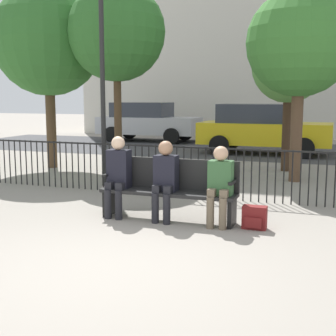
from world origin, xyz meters
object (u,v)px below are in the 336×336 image
Objects in this scene: backpack at (254,218)px; park_bench at (170,187)px; tree_0 at (300,44)px; tree_2 at (289,67)px; seated_person_1 at (165,176)px; parked_car_1 at (147,121)px; seated_person_2 at (220,182)px; lamp_post at (102,53)px; seated_person_0 at (118,172)px; tree_1 at (48,41)px; parked_car_0 at (262,128)px; tree_3 at (117,33)px.

park_bench is at bearing 175.00° from backpack.
tree_0 is 1.18× the size of tree_2.
park_bench is 0.22m from seated_person_1.
seated_person_1 is 12.82m from parked_car_1.
lamp_post is at bearing 143.38° from seated_person_2.
tree_0 is (2.32, 4.10, 2.26)m from seated_person_0.
seated_person_2 is at bearing -0.20° from seated_person_1.
backpack is at bearing 0.38° from seated_person_0.
seated_person_0 is 3.71× the size of backpack.
seated_person_1 is at bearing -110.65° from tree_0.
tree_0 is at bearing 60.46° from seated_person_0.
tree_1 is 7.24m from parked_car_0.
seated_person_0 reaches higher than backpack.
tree_3 is 1.08× the size of lamp_post.
tree_2 is 0.77× the size of tree_3.
tree_3 is 1.08× the size of parked_car_1.
tree_0 reaches higher than backpack.
lamp_post is at bearing -153.44° from tree_0.
seated_person_2 is 4.30m from lamp_post.
parked_car_1 is at bearing 118.82° from backpack.
seated_person_2 is at bearing -48.36° from tree_3.
seated_person_0 is 2.19m from backpack.
seated_person_0 is at bearing 179.83° from seated_person_1.
tree_2 is at bearing -72.09° from parked_car_0.
seated_person_2 is at bearing -9.45° from park_bench.
tree_2 is at bearing 91.55° from backpack.
tree_1 is at bearing 133.77° from seated_person_0.
tree_1 is 1.33× the size of tree_2.
seated_person_2 is 0.28× the size of tree_0.
seated_person_0 is 0.28× the size of tree_3.
tree_0 is at bearing 69.35° from seated_person_1.
seated_person_1 is 6.71m from tree_1.
parked_car_0 is at bearing 45.85° from tree_1.
tree_3 reaches higher than lamp_post.
tree_0 is at bearing -73.26° from parked_car_0.
park_bench is 12.71m from parked_car_1.
park_bench is at bearing 77.04° from seated_person_1.
lamp_post reaches higher than tree_2.
tree_1 is 1.03× the size of tree_3.
parked_car_1 is (-2.44, 7.80, -2.52)m from tree_3.
tree_1 reaches higher than parked_car_1.
backpack is 0.07× the size of tree_3.
parked_car_0 is (2.26, 6.73, -1.89)m from lamp_post.
tree_2 is 4.72m from lamp_post.
tree_0 is 0.98× the size of lamp_post.
tree_0 reaches higher than park_bench.
tree_3 is (-4.22, -0.15, 0.40)m from tree_0.
backpack is at bearing -5.00° from park_bench.
parked_car_1 reaches higher than seated_person_2.
seated_person_1 is at bearing -45.76° from lamp_post.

